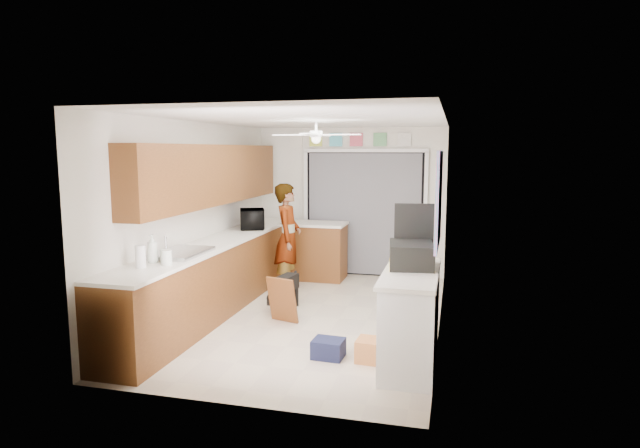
# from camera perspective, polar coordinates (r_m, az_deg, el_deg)

# --- Properties ---
(floor) EXTENTS (5.00, 5.00, 0.00)m
(floor) POSITION_cam_1_polar(r_m,az_deg,el_deg) (7.00, -0.82, -9.81)
(floor) COLOR #BAAA95
(floor) RESTS_ON ground
(ceiling) EXTENTS (5.00, 5.00, 0.00)m
(ceiling) POSITION_cam_1_polar(r_m,az_deg,el_deg) (6.68, -0.86, 11.08)
(ceiling) COLOR white
(ceiling) RESTS_ON ground
(wall_back) EXTENTS (3.20, 0.00, 3.20)m
(wall_back) POSITION_cam_1_polar(r_m,az_deg,el_deg) (9.15, 3.24, 2.38)
(wall_back) COLOR white
(wall_back) RESTS_ON ground
(wall_front) EXTENTS (3.20, 0.00, 3.20)m
(wall_front) POSITION_cam_1_polar(r_m,az_deg,el_deg) (4.39, -9.37, -3.77)
(wall_front) COLOR white
(wall_front) RESTS_ON ground
(wall_left) EXTENTS (0.00, 5.00, 5.00)m
(wall_left) POSITION_cam_1_polar(r_m,az_deg,el_deg) (7.31, -13.05, 0.78)
(wall_left) COLOR white
(wall_left) RESTS_ON ground
(wall_right) EXTENTS (0.00, 5.00, 5.00)m
(wall_right) POSITION_cam_1_polar(r_m,az_deg,el_deg) (6.50, 12.91, -0.08)
(wall_right) COLOR white
(wall_right) RESTS_ON ground
(left_base_cabinets) EXTENTS (0.60, 4.80, 0.90)m
(left_base_cabinets) POSITION_cam_1_polar(r_m,az_deg,el_deg) (7.31, -10.75, -5.51)
(left_base_cabinets) COLOR brown
(left_base_cabinets) RESTS_ON floor
(left_countertop) EXTENTS (0.62, 4.80, 0.04)m
(left_countertop) POSITION_cam_1_polar(r_m,az_deg,el_deg) (7.22, -10.78, -1.89)
(left_countertop) COLOR white
(left_countertop) RESTS_ON left_base_cabinets
(upper_cabinets) EXTENTS (0.32, 4.00, 0.80)m
(upper_cabinets) POSITION_cam_1_polar(r_m,az_deg,el_deg) (7.37, -11.36, 5.19)
(upper_cabinets) COLOR brown
(upper_cabinets) RESTS_ON wall_left
(sink_basin) EXTENTS (0.50, 0.76, 0.06)m
(sink_basin) POSITION_cam_1_polar(r_m,az_deg,el_deg) (6.33, -14.60, -3.05)
(sink_basin) COLOR silver
(sink_basin) RESTS_ON left_countertop
(faucet) EXTENTS (0.03, 0.03, 0.22)m
(faucet) POSITION_cam_1_polar(r_m,az_deg,el_deg) (6.41, -16.12, -2.11)
(faucet) COLOR silver
(faucet) RESTS_ON left_countertop
(peninsula_base) EXTENTS (1.00, 0.60, 0.90)m
(peninsula_base) POSITION_cam_1_polar(r_m,az_deg,el_deg) (8.89, -0.59, -2.98)
(peninsula_base) COLOR brown
(peninsula_base) RESTS_ON floor
(peninsula_top) EXTENTS (1.04, 0.64, 0.04)m
(peninsula_top) POSITION_cam_1_polar(r_m,az_deg,el_deg) (8.81, -0.59, 0.02)
(peninsula_top) COLOR white
(peninsula_top) RESTS_ON peninsula_base
(back_opening_recess) EXTENTS (2.00, 0.06, 2.10)m
(back_opening_recess) POSITION_cam_1_polar(r_m,az_deg,el_deg) (9.10, 4.74, 1.07)
(back_opening_recess) COLOR black
(back_opening_recess) RESTS_ON wall_back
(curtain_panel) EXTENTS (1.90, 0.03, 2.05)m
(curtain_panel) POSITION_cam_1_polar(r_m,az_deg,el_deg) (9.06, 4.70, 1.04)
(curtain_panel) COLOR slate
(curtain_panel) RESTS_ON wall_back
(door_trim_left) EXTENTS (0.06, 0.04, 2.10)m
(door_trim_left) POSITION_cam_1_polar(r_m,az_deg,el_deg) (9.29, -1.51, 1.23)
(door_trim_left) COLOR white
(door_trim_left) RESTS_ON wall_back
(door_trim_right) EXTENTS (0.06, 0.04, 2.10)m
(door_trim_right) POSITION_cam_1_polar(r_m,az_deg,el_deg) (8.96, 11.16, 0.84)
(door_trim_right) COLOR white
(door_trim_right) RESTS_ON wall_back
(door_trim_head) EXTENTS (2.10, 0.04, 0.06)m
(door_trim_head) POSITION_cam_1_polar(r_m,az_deg,el_deg) (9.00, 4.79, 7.82)
(door_trim_head) COLOR white
(door_trim_head) RESTS_ON wall_back
(header_frame_0) EXTENTS (0.22, 0.02, 0.22)m
(header_frame_0) POSITION_cam_1_polar(r_m,az_deg,el_deg) (9.21, -0.45, 8.97)
(header_frame_0) COLOR #D0E14B
(header_frame_0) RESTS_ON wall_back
(header_frame_1) EXTENTS (0.22, 0.02, 0.22)m
(header_frame_1) POSITION_cam_1_polar(r_m,az_deg,el_deg) (9.13, 1.70, 8.98)
(header_frame_1) COLOR #51C0D8
(header_frame_1) RESTS_ON wall_back
(header_frame_2) EXTENTS (0.22, 0.02, 0.22)m
(header_frame_2) POSITION_cam_1_polar(r_m,az_deg,el_deg) (9.06, 3.89, 8.97)
(header_frame_2) COLOR #D34F63
(header_frame_2) RESTS_ON wall_back
(header_frame_3) EXTENTS (0.22, 0.02, 0.22)m
(header_frame_3) POSITION_cam_1_polar(r_m,az_deg,el_deg) (9.00, 6.42, 8.95)
(header_frame_3) COLOR #5EA468
(header_frame_3) RESTS_ON wall_back
(header_frame_4) EXTENTS (0.22, 0.02, 0.22)m
(header_frame_4) POSITION_cam_1_polar(r_m,az_deg,el_deg) (8.95, 8.99, 8.90)
(header_frame_4) COLOR silver
(header_frame_4) RESTS_ON wall_back
(route66_sign) EXTENTS (0.22, 0.02, 0.26)m
(route66_sign) POSITION_cam_1_polar(r_m,az_deg,el_deg) (9.31, -2.56, 8.95)
(route66_sign) COLOR silver
(route66_sign) RESTS_ON wall_back
(right_counter_base) EXTENTS (0.50, 1.40, 0.90)m
(right_counter_base) POSITION_cam_1_polar(r_m,az_deg,el_deg) (5.52, 9.69, -9.95)
(right_counter_base) COLOR white
(right_counter_base) RESTS_ON floor
(right_counter_top) EXTENTS (0.54, 1.44, 0.04)m
(right_counter_top) POSITION_cam_1_polar(r_m,az_deg,el_deg) (5.39, 9.70, -5.19)
(right_counter_top) COLOR white
(right_counter_top) RESTS_ON right_counter_base
(abstract_painting) EXTENTS (0.03, 1.15, 0.95)m
(abstract_painting) POSITION_cam_1_polar(r_m,az_deg,el_deg) (5.46, 12.56, 2.67)
(abstract_painting) COLOR #FD5DC9
(abstract_painting) RESTS_ON wall_right
(ceiling_fan) EXTENTS (1.14, 1.14, 0.24)m
(ceiling_fan) POSITION_cam_1_polar(r_m,az_deg,el_deg) (6.86, -0.42, 9.49)
(ceiling_fan) COLOR white
(ceiling_fan) RESTS_ON ceiling
(microwave) EXTENTS (0.53, 0.63, 0.29)m
(microwave) POSITION_cam_1_polar(r_m,az_deg,el_deg) (8.19, -7.23, 0.53)
(microwave) COLOR black
(microwave) RESTS_ON left_countertop
(soap_bottle) EXTENTS (0.13, 0.13, 0.31)m
(soap_bottle) POSITION_cam_1_polar(r_m,az_deg,el_deg) (5.95, -17.46, -2.51)
(soap_bottle) COLOR silver
(soap_bottle) RESTS_ON left_countertop
(jar_a) EXTENTS (0.14, 0.14, 0.16)m
(jar_a) POSITION_cam_1_polar(r_m,az_deg,el_deg) (5.80, -16.05, -3.46)
(jar_a) COLOR silver
(jar_a) RESTS_ON left_countertop
(jar_b) EXTENTS (0.12, 0.12, 0.13)m
(jar_b) POSITION_cam_1_polar(r_m,az_deg,el_deg) (5.98, -16.29, -3.25)
(jar_b) COLOR silver
(jar_b) RESTS_ON left_countertop
(paper_towel_roll) EXTENTS (0.12, 0.12, 0.23)m
(paper_towel_roll) POSITION_cam_1_polar(r_m,az_deg,el_deg) (5.74, -18.62, -3.32)
(paper_towel_roll) COLOR white
(paper_towel_roll) RESTS_ON left_countertop
(suitcase) EXTENTS (0.50, 0.63, 0.25)m
(suitcase) POSITION_cam_1_polar(r_m,az_deg,el_deg) (5.57, 9.71, -3.25)
(suitcase) COLOR black
(suitcase) RESTS_ON right_counter_top
(suitcase_rim) EXTENTS (0.51, 0.63, 0.02)m
(suitcase_rim) POSITION_cam_1_polar(r_m,az_deg,el_deg) (5.59, 9.68, -4.36)
(suitcase_rim) COLOR yellow
(suitcase_rim) RESTS_ON suitcase
(suitcase_lid) EXTENTS (0.42, 0.08, 0.50)m
(suitcase_lid) POSITION_cam_1_polar(r_m,az_deg,el_deg) (5.81, 9.99, -0.29)
(suitcase_lid) COLOR black
(suitcase_lid) RESTS_ON suitcase
(cardboard_box) EXTENTS (0.38, 0.30, 0.23)m
(cardboard_box) POSITION_cam_1_polar(r_m,az_deg,el_deg) (5.59, 5.87, -13.29)
(cardboard_box) COLOR #C6743E
(cardboard_box) RESTS_ON floor
(navy_crate) EXTENTS (0.33, 0.28, 0.19)m
(navy_crate) POSITION_cam_1_polar(r_m,az_deg,el_deg) (5.67, 0.90, -13.13)
(navy_crate) COLOR #141834
(navy_crate) RESTS_ON floor
(cabinet_door_panel) EXTENTS (0.41, 0.25, 0.57)m
(cabinet_door_panel) POSITION_cam_1_polar(r_m,az_deg,el_deg) (6.69, -4.05, -8.08)
(cabinet_door_panel) COLOR brown
(cabinet_door_panel) RESTS_ON floor
(man) EXTENTS (0.47, 0.64, 1.64)m
(man) POSITION_cam_1_polar(r_m,az_deg,el_deg) (8.05, -3.44, -1.48)
(man) COLOR white
(man) RESTS_ON floor
(dog) EXTENTS (0.38, 0.68, 0.50)m
(dog) POSITION_cam_1_polar(r_m,az_deg,el_deg) (7.28, -3.67, -7.06)
(dog) COLOR black
(dog) RESTS_ON floor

